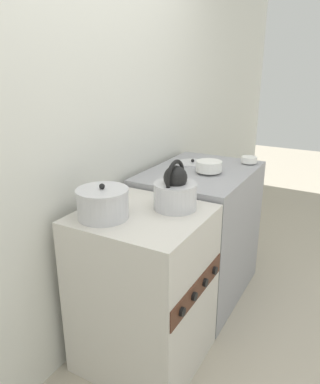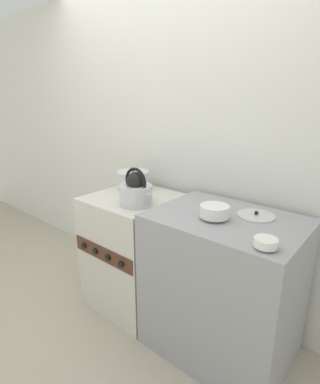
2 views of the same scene
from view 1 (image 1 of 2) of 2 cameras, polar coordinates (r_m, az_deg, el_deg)
ground_plane at (r=2.28m, az=5.22°, el=-26.12°), size 12.00×12.00×0.00m
wall_back at (r=2.02m, az=-12.66°, el=8.33°), size 7.00×0.06×2.50m
stove at (r=2.10m, az=-2.47°, el=-14.59°), size 0.62×0.65×0.90m
counter at (r=2.69m, az=5.92°, el=-6.23°), size 0.88×0.64×0.93m
kettle at (r=1.92m, az=2.37°, el=0.17°), size 0.27×0.22×0.26m
cooking_pot at (r=1.83m, az=-8.70°, el=-1.72°), size 0.26×0.26×0.17m
enamel_bowl at (r=2.44m, az=7.48°, el=3.90°), size 0.17×0.17×0.08m
small_ceramic_bowl at (r=2.73m, az=13.43°, el=4.80°), size 0.11×0.11×0.05m
loose_pot_lid at (r=2.68m, az=4.98°, el=4.45°), size 0.22×0.22×0.03m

